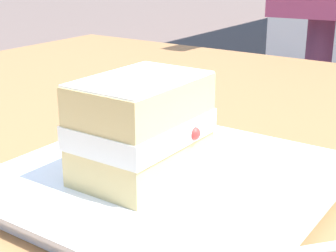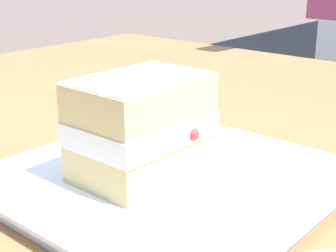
{
  "view_description": "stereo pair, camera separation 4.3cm",
  "coord_description": "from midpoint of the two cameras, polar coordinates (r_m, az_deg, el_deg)",
  "views": [
    {
      "loc": [
        -0.3,
        -0.47,
        0.95
      ],
      "look_at": [
        0.03,
        -0.24,
        0.81
      ],
      "focal_mm": 54.52,
      "sensor_mm": 36.0,
      "label": 1
    },
    {
      "loc": [
        -0.27,
        -0.51,
        0.95
      ],
      "look_at": [
        0.03,
        -0.24,
        0.81
      ],
      "focal_mm": 54.52,
      "sensor_mm": 36.0,
      "label": 2
    }
  ],
  "objects": [
    {
      "name": "dessert_plate",
      "position": [
        0.45,
        -2.76,
        -6.17
      ],
      "size": [
        0.27,
        0.27,
        0.02
      ],
      "color": "white",
      "rests_on": "patio_table"
    },
    {
      "name": "cake_slice",
      "position": [
        0.43,
        -5.88,
        -0.22
      ],
      "size": [
        0.11,
        0.09,
        0.09
      ],
      "color": "#E0C17A",
      "rests_on": "dessert_plate"
    }
  ]
}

